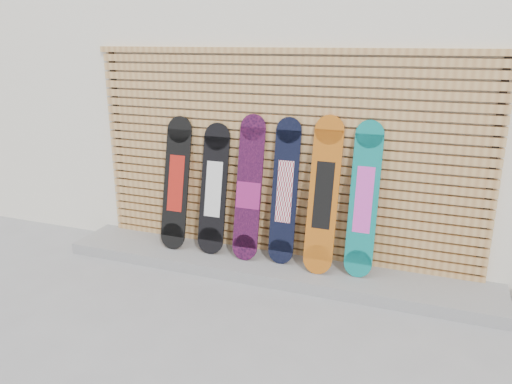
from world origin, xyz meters
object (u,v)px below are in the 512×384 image
at_px(snowboard_0, 176,183).
at_px(snowboard_4, 323,195).
at_px(snowboard_1, 214,189).
at_px(snowboard_3, 285,192).
at_px(snowboard_5, 364,200).
at_px(snowboard_2, 249,189).

xyz_separation_m(snowboard_0, snowboard_4, (1.67, -0.02, 0.05)).
distance_m(snowboard_0, snowboard_1, 0.45).
bearing_deg(snowboard_3, snowboard_4, -6.75).
relative_size(snowboard_4, snowboard_5, 1.02).
bearing_deg(snowboard_4, snowboard_3, 173.25).
bearing_deg(snowboard_1, snowboard_2, -1.43).
height_order(snowboard_1, snowboard_4, snowboard_4).
distance_m(snowboard_4, snowboard_5, 0.39).
height_order(snowboard_0, snowboard_3, snowboard_3).
distance_m(snowboard_1, snowboard_3, 0.80).
height_order(snowboard_0, snowboard_4, snowboard_4).
relative_size(snowboard_0, snowboard_1, 1.03).
xyz_separation_m(snowboard_2, snowboard_5, (1.19, 0.02, 0.01)).
bearing_deg(snowboard_1, snowboard_3, 1.31).
bearing_deg(snowboard_2, snowboard_3, 4.22).
height_order(snowboard_0, snowboard_5, snowboard_5).
relative_size(snowboard_3, snowboard_4, 0.97).
relative_size(snowboard_0, snowboard_5, 0.95).
height_order(snowboard_1, snowboard_2, snowboard_2).
xyz_separation_m(snowboard_3, snowboard_4, (0.42, -0.05, 0.02)).
xyz_separation_m(snowboard_1, snowboard_2, (0.41, -0.01, 0.05)).
bearing_deg(snowboard_3, snowboard_1, -178.69).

